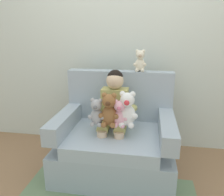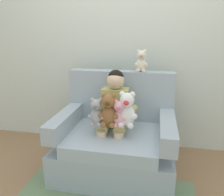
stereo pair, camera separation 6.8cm
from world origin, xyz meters
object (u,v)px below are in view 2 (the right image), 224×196
(plush_cream_on_backrest, at_px, (141,62))
(plush_pink, at_px, (119,114))
(armchair, at_px, (116,141))
(seated_child, at_px, (114,108))
(plush_white, at_px, (127,110))
(plush_brown, at_px, (109,111))
(plush_grey, at_px, (96,113))

(plush_cream_on_backrest, bearing_deg, plush_pink, -121.81)
(plush_cream_on_backrest, bearing_deg, armchair, -139.13)
(seated_child, distance_m, plush_white, 0.23)
(plush_pink, bearing_deg, armchair, 122.44)
(seated_child, bearing_deg, plush_brown, -97.02)
(seated_child, height_order, plush_brown, seated_child)
(armchair, relative_size, seated_child, 1.36)
(armchair, xyz_separation_m, plush_cream_on_backrest, (0.21, 0.30, 0.77))
(armchair, bearing_deg, plush_pink, -70.48)
(plush_pink, bearing_deg, plush_cream_on_backrest, 85.72)
(plush_white, distance_m, plush_grey, 0.28)
(seated_child, relative_size, plush_white, 2.52)
(seated_child, xyz_separation_m, plush_pink, (0.08, -0.19, 0.02))
(armchair, height_order, plush_grey, armchair)
(plush_white, xyz_separation_m, plush_pink, (-0.07, -0.02, -0.03))
(plush_brown, relative_size, plush_grey, 1.22)
(armchair, relative_size, plush_grey, 4.37)
(plush_brown, xyz_separation_m, plush_cream_on_backrest, (0.24, 0.47, 0.38))
(armchair, distance_m, plush_brown, 0.43)
(plush_brown, bearing_deg, seated_child, 80.93)
(plush_white, relative_size, plush_grey, 1.27)
(seated_child, bearing_deg, plush_white, -51.55)
(plush_brown, distance_m, plush_pink, 0.10)
(seated_child, relative_size, plush_cream_on_backrest, 3.64)
(seated_child, height_order, plush_cream_on_backrest, plush_cream_on_backrest)
(armchair, height_order, plush_pink, armchair)
(seated_child, bearing_deg, plush_cream_on_backrest, 48.31)
(plush_pink, height_order, plush_cream_on_backrest, plush_cream_on_backrest)
(armchair, distance_m, seated_child, 0.35)
(seated_child, bearing_deg, armchair, -39.54)
(plush_grey, relative_size, plush_pink, 1.01)
(armchair, xyz_separation_m, plush_pink, (0.06, -0.17, 0.36))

